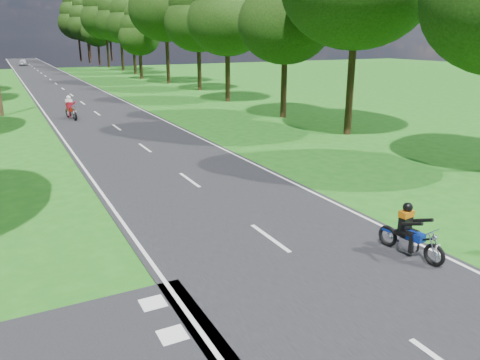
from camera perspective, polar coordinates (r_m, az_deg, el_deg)
ground at (r=11.34m, az=8.93°, el=-10.76°), size 160.00×160.00×0.00m
main_road at (r=58.56m, az=-21.52°, el=10.86°), size 7.00×140.00×0.02m
road_markings at (r=56.69m, az=-21.44°, el=10.71°), size 7.40×140.00×0.01m
treeline at (r=68.55m, az=-22.06°, el=18.50°), size 40.00×115.35×14.78m
rider_near_blue at (r=12.31m, az=20.20°, el=-5.77°), size 0.75×1.68×1.35m
rider_far_red at (r=32.90m, az=-19.97°, el=8.32°), size 0.89×1.90×1.53m
distant_car at (r=97.08m, az=-24.91°, el=12.90°), size 1.82×3.76×1.24m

